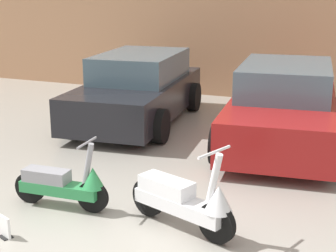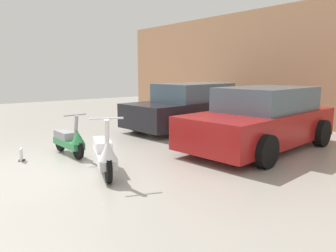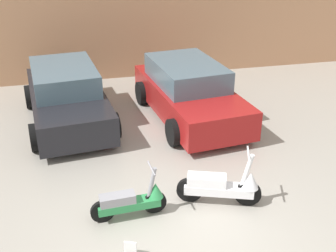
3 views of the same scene
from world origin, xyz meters
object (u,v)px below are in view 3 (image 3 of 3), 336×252
object	(u,v)px
placard_near_left_scooter	(130,249)
scooter_front_left	(132,200)
scooter_front_right	(223,185)
car_rear_left	(67,96)
car_rear_center	(189,92)

from	to	relation	value
placard_near_left_scooter	scooter_front_left	bearing A→B (deg)	79.05
scooter_front_right	placard_near_left_scooter	world-z (taller)	scooter_front_right
scooter_front_right	car_rear_left	xyz separation A→B (m)	(-2.70, 4.38, 0.30)
scooter_front_right	car_rear_left	size ratio (longest dim) A/B	0.34
scooter_front_right	car_rear_center	xyz separation A→B (m)	(0.45, 3.92, 0.31)
car_rear_left	placard_near_left_scooter	distance (m)	5.45
scooter_front_left	car_rear_left	world-z (taller)	car_rear_left
car_rear_left	placard_near_left_scooter	world-z (taller)	car_rear_left
scooter_front_right	car_rear_center	world-z (taller)	car_rear_center
car_rear_left	scooter_front_left	bearing A→B (deg)	7.07
scooter_front_left	placard_near_left_scooter	bearing A→B (deg)	-104.17
scooter_front_left	placard_near_left_scooter	size ratio (longest dim) A/B	5.25
scooter_front_left	car_rear_center	xyz separation A→B (m)	(2.13, 3.93, 0.36)
car_rear_center	placard_near_left_scooter	size ratio (longest dim) A/B	17.20
scooter_front_left	placard_near_left_scooter	xyz separation A→B (m)	(-0.19, -0.97, -0.22)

